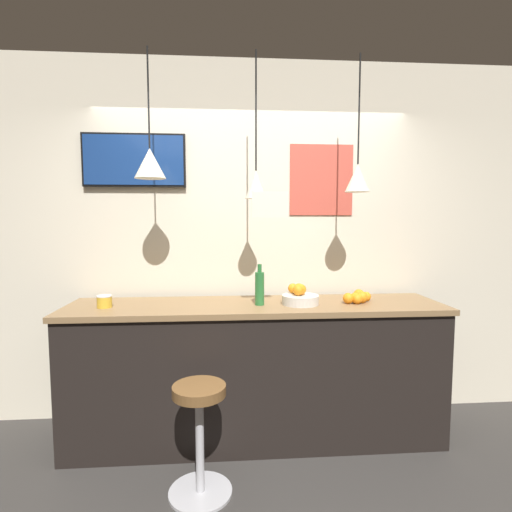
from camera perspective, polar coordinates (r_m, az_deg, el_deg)
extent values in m
plane|color=#33302D|center=(2.68, 1.44, -32.15)|extent=(14.00, 14.00, 0.00)
cube|color=beige|center=(3.30, -0.57, 2.13)|extent=(8.00, 0.06, 2.90)
cube|color=black|center=(3.09, 0.00, -16.45)|extent=(2.69, 0.60, 0.98)
cube|color=olive|center=(2.94, 0.00, -7.20)|extent=(2.73, 0.64, 0.04)
cylinder|color=#B7B7BC|center=(2.78, -7.94, -30.40)|extent=(0.38, 0.38, 0.02)
cylinder|color=#B7B7BC|center=(2.62, -8.03, -25.00)|extent=(0.05, 0.05, 0.59)
cylinder|color=brown|center=(2.47, -8.13, -18.48)|extent=(0.31, 0.31, 0.06)
cylinder|color=beige|center=(2.93, 6.36, -6.22)|extent=(0.27, 0.27, 0.07)
sphere|color=orange|center=(2.94, 6.14, -4.68)|extent=(0.08, 0.08, 0.08)
sphere|color=orange|center=(2.89, 6.05, -4.88)|extent=(0.08, 0.08, 0.08)
sphere|color=orange|center=(2.91, 6.41, -4.78)|extent=(0.08, 0.08, 0.08)
sphere|color=orange|center=(2.98, 5.29, -4.62)|extent=(0.07, 0.07, 0.07)
sphere|color=orange|center=(3.15, 14.49, -5.38)|extent=(0.08, 0.08, 0.08)
sphere|color=orange|center=(3.01, 14.24, -5.97)|extent=(0.07, 0.07, 0.07)
sphere|color=orange|center=(3.03, 14.01, -5.82)|extent=(0.08, 0.08, 0.08)
sphere|color=orange|center=(3.13, 15.46, -5.59)|extent=(0.07, 0.07, 0.07)
sphere|color=orange|center=(3.00, 13.03, -5.91)|extent=(0.08, 0.08, 0.08)
sphere|color=orange|center=(3.05, 14.87, -5.69)|extent=(0.09, 0.09, 0.09)
cylinder|color=#286B33|center=(2.87, 0.52, -4.68)|extent=(0.07, 0.07, 0.24)
cylinder|color=#286B33|center=(2.85, 0.52, -1.75)|extent=(0.03, 0.03, 0.06)
cylinder|color=gold|center=(3.00, -20.84, -6.17)|extent=(0.10, 0.10, 0.08)
cylinder|color=white|center=(2.99, -20.86, -5.37)|extent=(0.10, 0.10, 0.01)
cylinder|color=black|center=(3.03, -15.12, 21.02)|extent=(0.01, 0.01, 0.68)
cone|color=beige|center=(2.94, -14.92, 12.68)|extent=(0.22, 0.22, 0.21)
sphere|color=#F9EFCC|center=(2.93, -14.88, 11.05)|extent=(0.04, 0.04, 0.04)
cylinder|color=black|center=(2.97, 0.00, 20.04)|extent=(0.01, 0.01, 0.83)
cone|color=beige|center=(2.88, 0.00, 10.17)|extent=(0.16, 0.16, 0.20)
sphere|color=#F9EFCC|center=(2.88, 0.00, 8.60)|extent=(0.04, 0.04, 0.04)
cylinder|color=black|center=(3.12, 14.52, 19.64)|extent=(0.01, 0.01, 0.77)
cone|color=beige|center=(3.03, 14.31, 10.73)|extent=(0.18, 0.18, 0.20)
sphere|color=#F9EFCC|center=(3.03, 14.28, 9.24)|extent=(0.04, 0.04, 0.04)
cube|color=black|center=(3.35, -17.00, 12.95)|extent=(0.80, 0.04, 0.41)
cube|color=navy|center=(3.33, -17.07, 12.99)|extent=(0.77, 0.01, 0.38)
cube|color=white|center=(2.64, 2.01, 7.38)|extent=(0.24, 0.01, 0.17)
cube|color=#C64C3D|center=(3.37, 9.32, 10.66)|extent=(0.52, 0.01, 0.57)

